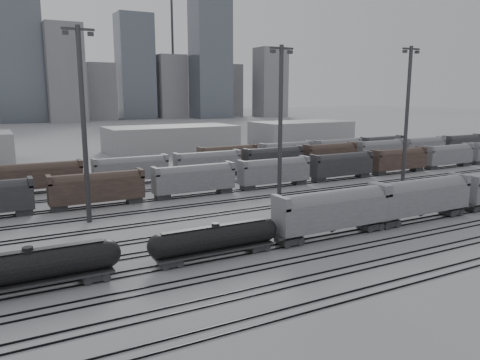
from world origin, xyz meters
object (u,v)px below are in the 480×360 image
hopper_car_a (333,209)px  light_mast_c (280,125)px  hopper_car_b (422,196)px  tank_car_a (29,267)px  tank_car_b (216,239)px

hopper_car_a → light_mast_c: (1.61, 14.81, 9.73)m
hopper_car_a → hopper_car_b: 16.39m
tank_car_a → hopper_car_a: bearing=0.0°
hopper_car_b → light_mast_c: bearing=134.9°
tank_car_b → light_mast_c: bearing=39.2°
tank_car_b → hopper_car_a: (16.53, 0.00, 1.42)m
tank_car_a → hopper_car_b: bearing=0.0°
tank_car_b → light_mast_c: 25.94m
hopper_car_b → light_mast_c: (-14.77, 14.81, 9.70)m
tank_car_b → light_mast_c: (18.14, 14.81, 11.15)m
hopper_car_a → hopper_car_b: hopper_car_b is taller
tank_car_b → hopper_car_b: (32.91, 0.00, 1.45)m
hopper_car_a → hopper_car_b: size_ratio=0.99×
hopper_car_b → tank_car_b: bearing=-180.0°
hopper_car_a → light_mast_c: bearing=83.8°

